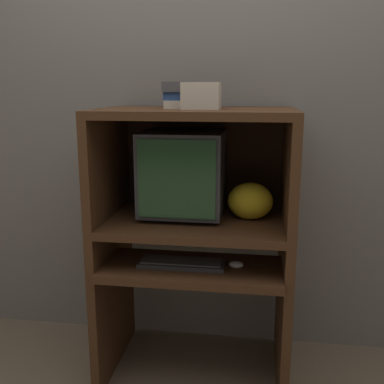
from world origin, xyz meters
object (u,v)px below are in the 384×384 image
(crt_monitor, at_px, (184,172))
(mouse, at_px, (236,265))
(keyboard, at_px, (182,263))
(book_stack, at_px, (189,95))
(snack_bag, at_px, (250,201))
(storage_box, at_px, (201,96))

(crt_monitor, height_order, mouse, crt_monitor)
(keyboard, distance_m, book_stack, 0.76)
(crt_monitor, distance_m, keyboard, 0.43)
(snack_bag, relative_size, book_stack, 0.92)
(keyboard, height_order, book_stack, book_stack)
(mouse, relative_size, storage_box, 0.40)
(book_stack, bearing_deg, storage_box, -47.52)
(crt_monitor, bearing_deg, book_stack, -19.52)
(crt_monitor, xyz_separation_m, mouse, (0.26, -0.18, -0.38))
(crt_monitor, distance_m, mouse, 0.50)
(crt_monitor, bearing_deg, snack_bag, -5.22)
(snack_bag, relative_size, storage_box, 1.28)
(snack_bag, xyz_separation_m, storage_box, (-0.22, -0.05, 0.48))
(book_stack, relative_size, storage_box, 1.39)
(snack_bag, bearing_deg, storage_box, -167.41)
(crt_monitor, distance_m, snack_bag, 0.34)
(mouse, relative_size, book_stack, 0.29)
(crt_monitor, height_order, storage_box, storage_box)
(mouse, height_order, storage_box, storage_box)
(keyboard, relative_size, snack_bag, 1.85)
(storage_box, bearing_deg, mouse, -31.36)
(keyboard, height_order, mouse, mouse)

